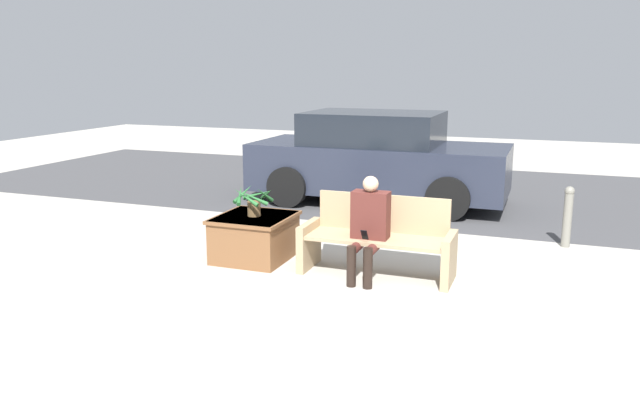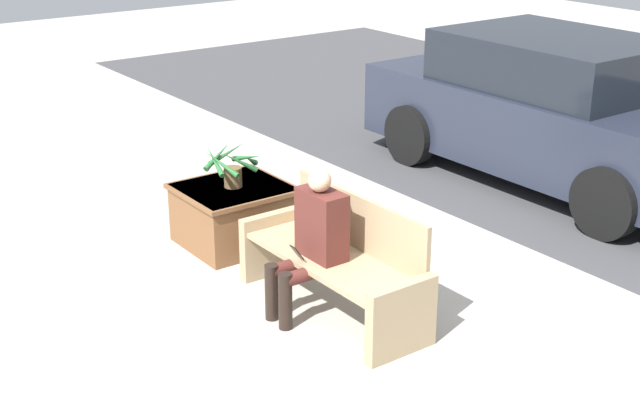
% 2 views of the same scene
% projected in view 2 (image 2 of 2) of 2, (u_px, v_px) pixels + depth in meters
% --- Properties ---
extents(ground_plane, '(30.00, 30.00, 0.00)m').
position_uv_depth(ground_plane, '(325.00, 334.00, 6.58)').
color(ground_plane, '#ADA89E').
extents(bench, '(1.73, 0.59, 0.89)m').
position_uv_depth(bench, '(338.00, 260.00, 6.82)').
color(bench, tan).
rests_on(bench, ground_plane).
extents(person_seated, '(0.41, 0.56, 1.15)m').
position_uv_depth(person_seated, '(313.00, 237.00, 6.68)').
color(person_seated, '#51231E').
rests_on(person_seated, ground_plane).
extents(planter_box, '(0.88, 0.94, 0.55)m').
position_uv_depth(planter_box, '(234.00, 213.00, 8.05)').
color(planter_box, brown).
rests_on(planter_box, ground_plane).
extents(potted_plant, '(0.51, 0.51, 0.40)m').
position_uv_depth(potted_plant, '(232.00, 166.00, 7.89)').
color(potted_plant, brown).
rests_on(potted_plant, planter_box).
extents(parked_car, '(4.34, 1.98, 1.57)m').
position_uv_depth(parked_car, '(556.00, 111.00, 9.52)').
color(parked_car, '#232838').
rests_on(parked_car, ground_plane).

